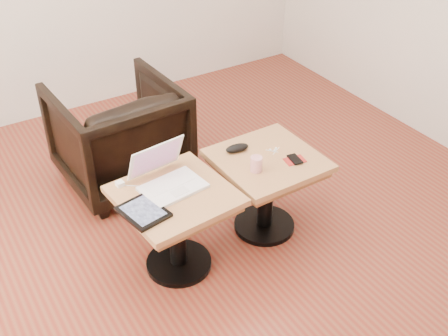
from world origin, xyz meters
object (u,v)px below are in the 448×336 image
side_table_left (176,212)px  armchair (118,135)px  laptop (167,177)px  side_table_right (267,176)px  striped_cup (256,164)px

side_table_left → armchair: size_ratio=0.79×
laptop → side_table_right: bearing=-13.9°
armchair → side_table_right: bearing=117.0°
side_table_left → side_table_right: (0.63, 0.02, 0.00)m
side_table_right → striped_cup: bearing=-152.1°
side_table_left → armchair: (0.08, 1.00, -0.04)m
side_table_right → striped_cup: striped_cup is taller
laptop → armchair: size_ratio=0.46×
side_table_left → side_table_right: 0.63m
striped_cup → side_table_left: bearing=173.5°
side_table_left → striped_cup: size_ratio=7.16×
striped_cup → armchair: armchair is taller
side_table_right → laptop: bearing=172.5°
side_table_left → armchair: bearing=80.7°
side_table_left → side_table_right: same height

